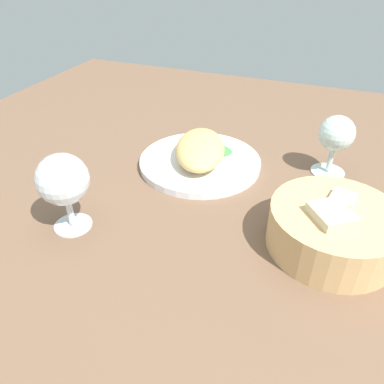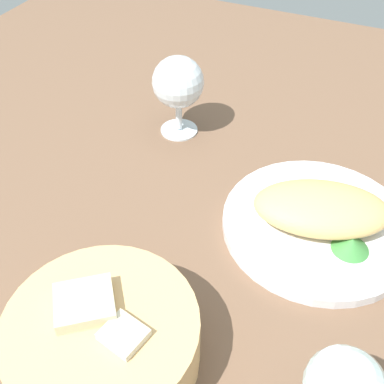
{
  "view_description": "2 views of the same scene",
  "coord_description": "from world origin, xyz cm",
  "px_view_note": "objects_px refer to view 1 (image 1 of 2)",
  "views": [
    {
      "loc": [
        48.42,
        17.12,
        38.18
      ],
      "look_at": [
        2.7,
        -1.1,
        4.03
      ],
      "focal_mm": 34.86,
      "sensor_mm": 36.0,
      "label": 1
    },
    {
      "loc": [
        -14.75,
        39.0,
        44.98
      ],
      "look_at": [
        3.8,
        -1.89,
        3.14
      ],
      "focal_mm": 44.62,
      "sensor_mm": 36.0,
      "label": 2
    }
  ],
  "objects_px": {
    "plate": "(200,162)",
    "wine_glass_near": "(63,182)",
    "bread_basket": "(333,228)",
    "wine_glass_far": "(336,137)"
  },
  "relations": [
    {
      "from": "bread_basket",
      "to": "wine_glass_near",
      "type": "xyz_separation_m",
      "value": [
        0.1,
        -0.38,
        0.05
      ]
    },
    {
      "from": "wine_glass_far",
      "to": "plate",
      "type": "bearing_deg",
      "value": -74.66
    },
    {
      "from": "plate",
      "to": "wine_glass_near",
      "type": "height_order",
      "value": "wine_glass_near"
    },
    {
      "from": "plate",
      "to": "bread_basket",
      "type": "bearing_deg",
      "value": 60.1
    },
    {
      "from": "bread_basket",
      "to": "wine_glass_near",
      "type": "bearing_deg",
      "value": -75.05
    },
    {
      "from": "plate",
      "to": "bread_basket",
      "type": "distance_m",
      "value": 0.3
    },
    {
      "from": "plate",
      "to": "wine_glass_far",
      "type": "bearing_deg",
      "value": 105.34
    },
    {
      "from": "bread_basket",
      "to": "wine_glass_near",
      "type": "distance_m",
      "value": 0.4
    },
    {
      "from": "plate",
      "to": "wine_glass_near",
      "type": "bearing_deg",
      "value": -25.52
    },
    {
      "from": "bread_basket",
      "to": "wine_glass_near",
      "type": "relative_size",
      "value": 1.46
    }
  ]
}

